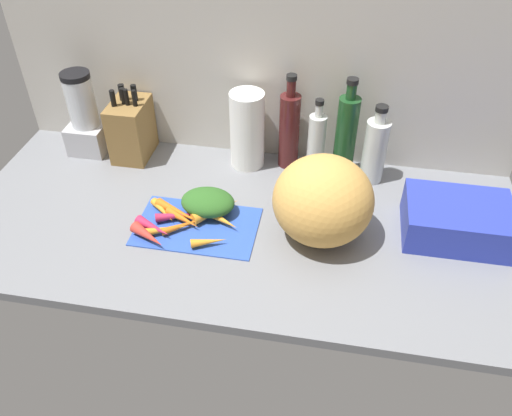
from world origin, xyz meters
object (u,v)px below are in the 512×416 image
carrot_10 (209,210)px  knife_block (131,129)px  carrot_2 (184,225)px  dish_rack (457,220)px  carrot_5 (222,220)px  carrot_8 (148,236)px  carrot_9 (153,227)px  paper_towel_roll (247,130)px  cutting_board (197,226)px  bottle_3 (375,150)px  carrot_3 (183,219)px  carrot_7 (178,216)px  bottle_0 (289,129)px  carrot_11 (209,242)px  carrot_4 (216,209)px  carrot_6 (163,211)px  winter_squash (323,201)px  carrot_1 (178,212)px  bottle_2 (346,135)px  blender_appliance (85,118)px  carrot_0 (165,229)px  bottle_1 (316,144)px

carrot_10 → knife_block: size_ratio=0.48×
carrot_2 → dish_rack: (78.04, 12.22, 3.47)cm
carrot_5 → carrot_8: (-18.98, -11.02, 0.35)cm
carrot_9 → paper_towel_roll: 46.46cm
cutting_board → bottle_3: bearing=33.7°
carrot_3 → carrot_8: carrot_8 is taller
carrot_7 → carrot_9: bearing=-128.8°
cutting_board → knife_block: 47.37cm
knife_block → dish_rack: (106.36, -23.54, -5.01)cm
carrot_7 → knife_block: (-25.41, 32.24, 8.23)cm
carrot_9 → bottle_0: bearing=51.4°
carrot_8 → carrot_11: carrot_8 is taller
cutting_board → bottle_0: (22.28, 37.40, 13.42)cm
carrot_3 → carrot_4: (8.94, 5.76, 0.31)cm
carrot_6 → carrot_3: bearing=-21.2°
knife_block → dish_rack: size_ratio=0.86×
winter_squash → dish_rack: (38.45, 7.12, -7.45)cm
carrot_1 → bottle_3: bottle_3 is taller
carrot_3 → knife_block: (-27.32, 33.36, 8.17)cm
cutting_board → bottle_2: size_ratio=1.04×
carrot_1 → bottle_3: bearing=28.3°
bottle_0 → blender_appliance: bearing=-177.2°
carrot_3 → paper_towel_roll: bearing=69.7°
carrot_0 → bottle_2: bearing=39.3°
knife_block → bottle_1: bearing=0.0°
carrot_4 → knife_block: 46.24cm
dish_rack → carrot_7: bearing=-173.9°
carrot_3 → carrot_6: bearing=158.8°
carrot_9 → winter_squash: 49.65cm
carrot_3 → carrot_5: bearing=8.2°
winter_squash → dish_rack: bearing=10.5°
carrot_5 → winter_squash: winter_squash is taller
carrot_6 → carrot_8: size_ratio=0.97×
cutting_board → carrot_11: size_ratio=3.53×
carrot_11 → bottle_0: bottle_0 is taller
carrot_0 → bottle_0: bearing=54.3°
carrot_5 → carrot_7: (-13.41, -0.54, -0.07)cm
carrot_3 → bottle_3: bottle_3 is taller
blender_appliance → dish_rack: (122.94, -23.78, -7.32)cm
carrot_1 → bottle_0: (28.81, 34.39, 11.48)cm
carrot_2 → carrot_8: size_ratio=1.14×
carrot_8 → bottle_1: bottle_1 is taller
carrot_9 → carrot_11: bearing=-8.4°
bottle_1 → bottle_3: bottle_1 is taller
carrot_1 → knife_block: knife_block is taller
cutting_board → carrot_2: bearing=-149.3°
carrot_6 → carrot_1: bearing=-1.6°
carrot_0 → bottle_1: (39.83, 38.73, 9.40)cm
carrot_7 → bottle_1: 50.65cm
carrot_9 → carrot_0: bearing=3.1°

